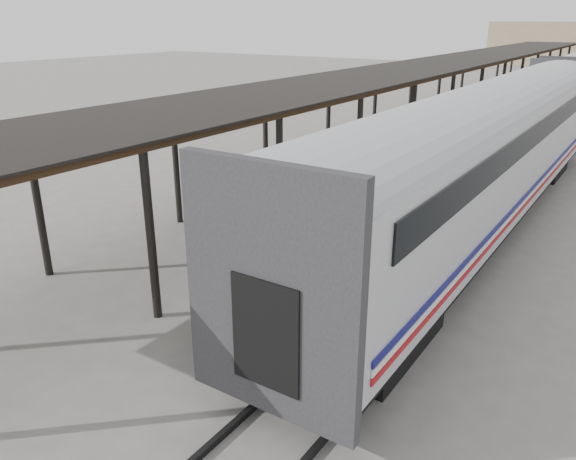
% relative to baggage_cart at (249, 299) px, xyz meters
% --- Properties ---
extents(ground, '(160.00, 160.00, 0.00)m').
position_rel_baggage_cart_xyz_m(ground, '(-0.66, 1.16, -0.65)').
color(ground, slate).
rests_on(ground, ground).
extents(canopy, '(4.90, 64.30, 4.15)m').
position_rel_baggage_cart_xyz_m(canopy, '(-4.06, 25.16, 3.36)').
color(canopy, '#422B19').
rests_on(canopy, ground).
extents(building_left, '(12.00, 8.00, 6.00)m').
position_rel_baggage_cart_xyz_m(building_left, '(-10.66, 83.16, 2.35)').
color(building_left, tan).
rests_on(building_left, ground).
extents(baggage_cart, '(1.51, 2.53, 0.86)m').
position_rel_baggage_cart_xyz_m(baggage_cart, '(0.00, 0.00, 0.00)').
color(baggage_cart, brown).
rests_on(baggage_cart, ground).
extents(suitcase_stack, '(1.28, 1.24, 0.58)m').
position_rel_baggage_cart_xyz_m(suitcase_stack, '(-0.17, 0.37, 0.41)').
color(suitcase_stack, '#39393B').
rests_on(suitcase_stack, baggage_cart).
extents(luggage_tug, '(1.03, 1.55, 1.31)m').
position_rel_baggage_cart_xyz_m(luggage_tug, '(-3.93, 20.45, -0.05)').
color(luggage_tug, maroon).
rests_on(luggage_tug, ground).
extents(porter, '(0.56, 0.77, 1.94)m').
position_rel_baggage_cart_xyz_m(porter, '(0.25, -0.65, 1.18)').
color(porter, navy).
rests_on(porter, baggage_cart).
extents(pedestrian, '(1.14, 0.64, 1.83)m').
position_rel_baggage_cart_xyz_m(pedestrian, '(-3.99, 14.23, 0.27)').
color(pedestrian, black).
rests_on(pedestrian, ground).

